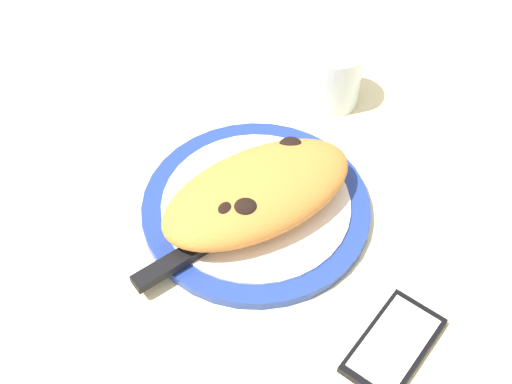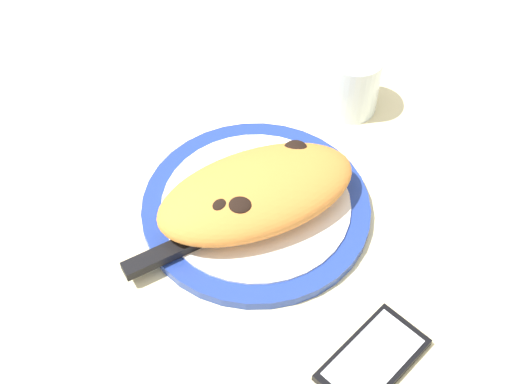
{
  "view_description": "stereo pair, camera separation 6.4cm",
  "coord_description": "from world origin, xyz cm",
  "views": [
    {
      "loc": [
        12.6,
        50.94,
        67.07
      ],
      "look_at": [
        0.0,
        0.0,
        3.65
      ],
      "focal_mm": 48.36,
      "sensor_mm": 36.0,
      "label": 1
    },
    {
      "loc": [
        6.26,
        52.1,
        67.07
      ],
      "look_at": [
        0.0,
        0.0,
        3.65
      ],
      "focal_mm": 48.36,
      "sensor_mm": 36.0,
      "label": 2
    }
  ],
  "objects": [
    {
      "name": "water_glass",
      "position": [
        -15.26,
        -16.95,
        3.76
      ],
      "size": [
        7.4,
        7.4,
        8.71
      ],
      "color": "silver",
      "rests_on": "ground_plane"
    },
    {
      "name": "smartphone",
      "position": [
        -9.71,
        21.47,
        0.56
      ],
      "size": [
        13.34,
        12.45,
        1.16
      ],
      "color": "black",
      "rests_on": "ground_plane"
    },
    {
      "name": "calzone",
      "position": [
        -0.19,
        0.94,
        4.68
      ],
      "size": [
        27.15,
        19.3,
        6.02
      ],
      "color": "orange",
      "rests_on": "plate"
    },
    {
      "name": "plate",
      "position": [
        0.0,
        0.0,
        0.78
      ],
      "size": [
        28.02,
        28.02,
        1.65
      ],
      "color": "#233D99",
      "rests_on": "ground_plane"
    },
    {
      "name": "ground_plane",
      "position": [
        0.0,
        0.0,
        -1.5
      ],
      "size": [
        150.0,
        150.0,
        3.0
      ],
      "primitive_type": "cube",
      "color": "beige"
    },
    {
      "name": "fork",
      "position": [
        0.36,
        -5.27,
        1.85
      ],
      "size": [
        15.4,
        5.05,
        0.4
      ],
      "color": "silver",
      "rests_on": "plate"
    },
    {
      "name": "knife",
      "position": [
        8.16,
        5.33,
        2.15
      ],
      "size": [
        22.96,
        11.13,
        1.2
      ],
      "color": "silver",
      "rests_on": "plate"
    }
  ]
}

